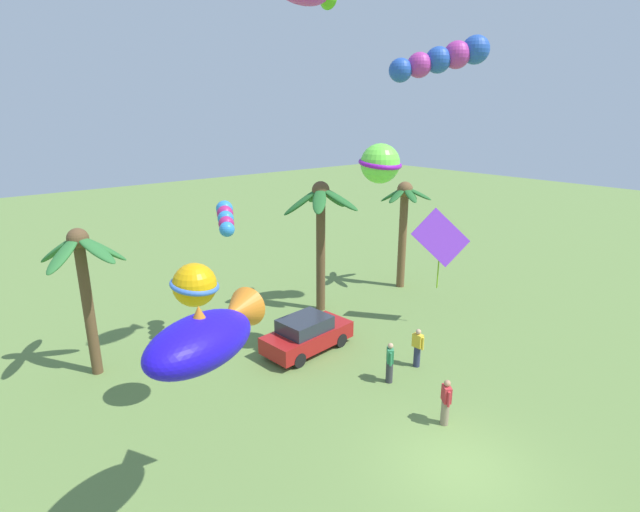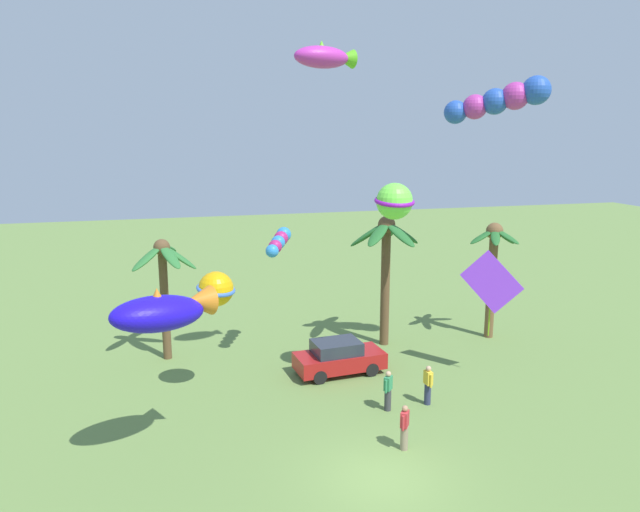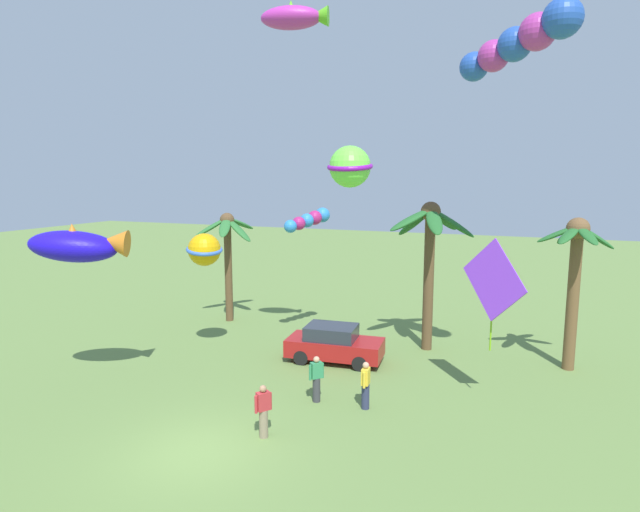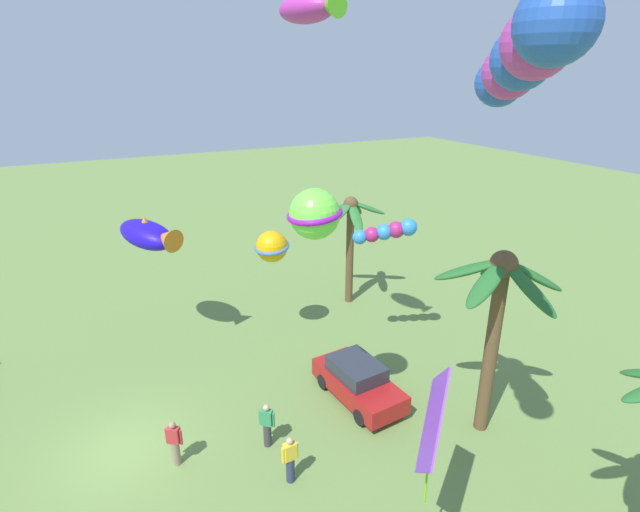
{
  "view_description": "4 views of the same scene",
  "coord_description": "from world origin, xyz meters",
  "px_view_note": "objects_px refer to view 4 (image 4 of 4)",
  "views": [
    {
      "loc": [
        -10.23,
        -6.09,
        9.66
      ],
      "look_at": [
        0.71,
        6.95,
        4.5
      ],
      "focal_mm": 26.9,
      "sensor_mm": 36.0,
      "label": 1
    },
    {
      "loc": [
        -6.08,
        -15.44,
        10.48
      ],
      "look_at": [
        -0.28,
        6.44,
        5.74
      ],
      "focal_mm": 33.32,
      "sensor_mm": 36.0,
      "label": 2
    },
    {
      "loc": [
        8.12,
        -11.19,
        7.51
      ],
      "look_at": [
        1.14,
        6.35,
        4.66
      ],
      "focal_mm": 29.23,
      "sensor_mm": 36.0,
      "label": 3
    },
    {
      "loc": [
        13.87,
        0.2,
        11.51
      ],
      "look_at": [
        0.99,
        6.63,
        5.98
      ],
      "focal_mm": 27.06,
      "sensor_mm": 36.0,
      "label": 4
    }
  ],
  "objects_px": {
    "palm_tree_1": "(498,301)",
    "kite_ball_4": "(315,214)",
    "spectator_1": "(267,425)",
    "kite_tube_1": "(526,55)",
    "kite_tube_3": "(387,232)",
    "parked_car_0": "(358,381)",
    "palm_tree_0": "(351,225)",
    "spectator_0": "(290,459)",
    "kite_fish_2": "(310,8)",
    "spectator_2": "(175,443)",
    "kite_fish_0": "(149,235)",
    "kite_ball_5": "(272,246)",
    "kite_diamond_6": "(432,423)"
  },
  "relations": [
    {
      "from": "kite_tube_1",
      "to": "kite_ball_5",
      "type": "relative_size",
      "value": 1.74
    },
    {
      "from": "kite_ball_5",
      "to": "palm_tree_0",
      "type": "bearing_deg",
      "value": 111.32
    },
    {
      "from": "palm_tree_0",
      "to": "kite_ball_5",
      "type": "relative_size",
      "value": 2.68
    },
    {
      "from": "kite_tube_3",
      "to": "spectator_1",
      "type": "bearing_deg",
      "value": -65.15
    },
    {
      "from": "parked_car_0",
      "to": "spectator_0",
      "type": "distance_m",
      "value": 4.55
    },
    {
      "from": "kite_tube_3",
      "to": "spectator_2",
      "type": "bearing_deg",
      "value": -75.21
    },
    {
      "from": "spectator_2",
      "to": "kite_diamond_6",
      "type": "height_order",
      "value": "kite_diamond_6"
    },
    {
      "from": "palm_tree_0",
      "to": "kite_tube_3",
      "type": "height_order",
      "value": "kite_tube_3"
    },
    {
      "from": "kite_ball_4",
      "to": "kite_tube_1",
      "type": "bearing_deg",
      "value": 15.52
    },
    {
      "from": "palm_tree_0",
      "to": "spectator_0",
      "type": "bearing_deg",
      "value": -37.84
    },
    {
      "from": "parked_car_0",
      "to": "kite_fish_0",
      "type": "bearing_deg",
      "value": -141.13
    },
    {
      "from": "palm_tree_1",
      "to": "parked_car_0",
      "type": "xyz_separation_m",
      "value": [
        -3.29,
        -2.97,
        -4.09
      ]
    },
    {
      "from": "parked_car_0",
      "to": "spectator_1",
      "type": "height_order",
      "value": "spectator_1"
    },
    {
      "from": "kite_fish_0",
      "to": "kite_fish_2",
      "type": "height_order",
      "value": "kite_fish_2"
    },
    {
      "from": "spectator_2",
      "to": "kite_ball_4",
      "type": "height_order",
      "value": "kite_ball_4"
    },
    {
      "from": "spectator_1",
      "to": "kite_fish_2",
      "type": "relative_size",
      "value": 0.61
    },
    {
      "from": "kite_fish_0",
      "to": "spectator_1",
      "type": "bearing_deg",
      "value": 13.7
    },
    {
      "from": "parked_car_0",
      "to": "kite_tube_3",
      "type": "height_order",
      "value": "kite_tube_3"
    },
    {
      "from": "parked_car_0",
      "to": "spectator_2",
      "type": "distance_m",
      "value": 6.74
    },
    {
      "from": "spectator_0",
      "to": "kite_ball_5",
      "type": "bearing_deg",
      "value": 161.61
    },
    {
      "from": "parked_car_0",
      "to": "spectator_2",
      "type": "height_order",
      "value": "spectator_2"
    },
    {
      "from": "kite_ball_5",
      "to": "kite_diamond_6",
      "type": "relative_size",
      "value": 0.57
    },
    {
      "from": "spectator_2",
      "to": "kite_fish_2",
      "type": "relative_size",
      "value": 0.61
    },
    {
      "from": "palm_tree_0",
      "to": "kite_diamond_6",
      "type": "relative_size",
      "value": 1.54
    },
    {
      "from": "parked_car_0",
      "to": "kite_tube_1",
      "type": "bearing_deg",
      "value": -8.85
    },
    {
      "from": "parked_car_0",
      "to": "spectator_0",
      "type": "relative_size",
      "value": 2.54
    },
    {
      "from": "palm_tree_0",
      "to": "spectator_0",
      "type": "relative_size",
      "value": 3.6
    },
    {
      "from": "parked_car_0",
      "to": "spectator_2",
      "type": "xyz_separation_m",
      "value": [
        0.29,
        -6.73,
        0.06
      ]
    },
    {
      "from": "spectator_1",
      "to": "spectator_2",
      "type": "xyz_separation_m",
      "value": [
        -0.51,
        -2.84,
        0.0
      ]
    },
    {
      "from": "palm_tree_1",
      "to": "spectator_1",
      "type": "xyz_separation_m",
      "value": [
        -2.49,
        -6.86,
        -4.03
      ]
    },
    {
      "from": "palm_tree_1",
      "to": "kite_ball_4",
      "type": "bearing_deg",
      "value": -108.75
    },
    {
      "from": "parked_car_0",
      "to": "kite_ball_5",
      "type": "distance_m",
      "value": 6.65
    },
    {
      "from": "kite_tube_3",
      "to": "kite_diamond_6",
      "type": "bearing_deg",
      "value": -27.4
    },
    {
      "from": "palm_tree_0",
      "to": "palm_tree_1",
      "type": "distance_m",
      "value": 10.62
    },
    {
      "from": "spectator_2",
      "to": "spectator_0",
      "type": "bearing_deg",
      "value": 52.9
    },
    {
      "from": "spectator_1",
      "to": "kite_tube_1",
      "type": "distance_m",
      "value": 12.72
    },
    {
      "from": "kite_fish_0",
      "to": "kite_ball_4",
      "type": "distance_m",
      "value": 9.74
    },
    {
      "from": "kite_tube_3",
      "to": "kite_ball_4",
      "type": "relative_size",
      "value": 1.4
    },
    {
      "from": "palm_tree_1",
      "to": "spectator_2",
      "type": "xyz_separation_m",
      "value": [
        -3.0,
        -9.7,
        -4.03
      ]
    },
    {
      "from": "parked_car_0",
      "to": "kite_tube_3",
      "type": "distance_m",
      "value": 5.85
    },
    {
      "from": "spectator_0",
      "to": "kite_ball_4",
      "type": "distance_m",
      "value": 7.27
    },
    {
      "from": "palm_tree_0",
      "to": "parked_car_0",
      "type": "height_order",
      "value": "palm_tree_0"
    },
    {
      "from": "kite_ball_5",
      "to": "kite_diamond_6",
      "type": "height_order",
      "value": "kite_diamond_6"
    },
    {
      "from": "spectator_1",
      "to": "kite_ball_4",
      "type": "xyz_separation_m",
      "value": [
        0.65,
        1.43,
        7.06
      ]
    },
    {
      "from": "spectator_1",
      "to": "spectator_2",
      "type": "distance_m",
      "value": 2.88
    },
    {
      "from": "kite_ball_5",
      "to": "spectator_2",
      "type": "bearing_deg",
      "value": -44.53
    },
    {
      "from": "spectator_0",
      "to": "kite_ball_5",
      "type": "xyz_separation_m",
      "value": [
        -7.83,
        2.6,
        3.73
      ]
    },
    {
      "from": "spectator_1",
      "to": "kite_tube_1",
      "type": "relative_size",
      "value": 0.43
    },
    {
      "from": "kite_fish_2",
      "to": "kite_diamond_6",
      "type": "height_order",
      "value": "kite_fish_2"
    },
    {
      "from": "kite_fish_2",
      "to": "kite_ball_5",
      "type": "distance_m",
      "value": 9.67
    }
  ]
}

